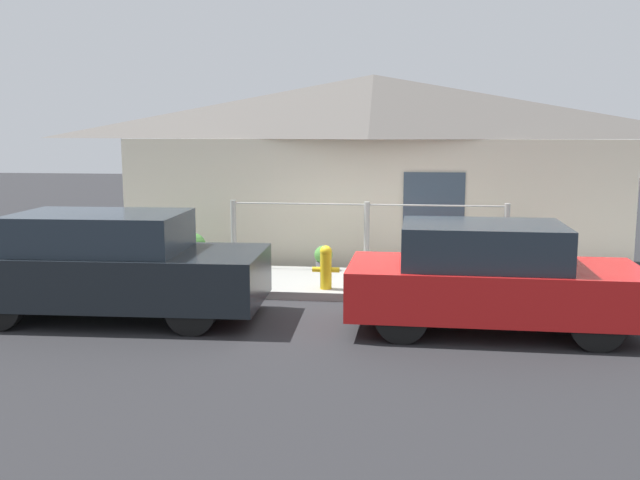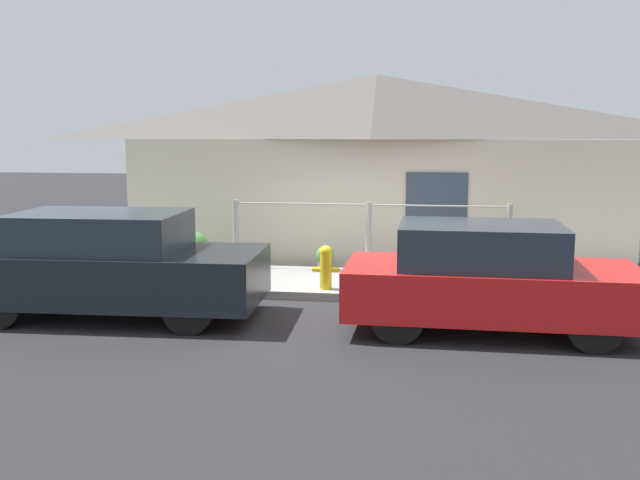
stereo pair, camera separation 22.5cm
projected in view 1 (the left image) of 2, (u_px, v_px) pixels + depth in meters
The scene contains 10 objects.
ground_plane at pixel (358, 303), 10.77m from camera, with size 60.00×60.00×0.00m, color #262628.
sidewalk at pixel (363, 284), 11.77m from camera, with size 24.00×2.06×0.13m.
house at pixel (373, 116), 13.77m from camera, with size 9.80×2.23×3.64m.
fence at pixel (367, 233), 12.53m from camera, with size 4.90×0.10×1.21m.
car_left at pixel (111, 266), 9.80m from camera, with size 4.19×1.85×1.47m.
car_right at pixel (490, 278), 9.17m from camera, with size 3.73×1.69×1.40m.
fire_hydrant at pixel (326, 266), 11.06m from camera, with size 0.42×0.19×0.68m.
potted_plant_near_hydrant at pixel (323, 257), 12.58m from camera, with size 0.32×0.32×0.43m.
potted_plant_by_fence at pixel (192, 248), 12.75m from camera, with size 0.50×0.50×0.64m.
potted_plant_corner at pixel (469, 258), 12.14m from camera, with size 0.35×0.35×0.50m.
Camera 1 is at (0.75, -10.49, 2.59)m, focal length 40.00 mm.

